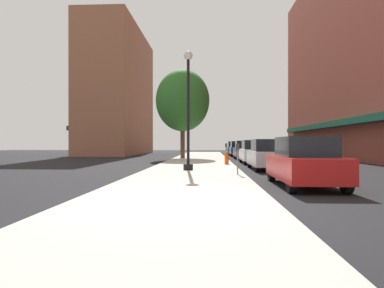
{
  "coord_description": "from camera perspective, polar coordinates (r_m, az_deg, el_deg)",
  "views": [
    {
      "loc": [
        0.86,
        -7.69,
        1.46
      ],
      "look_at": [
        -0.65,
        22.09,
        1.37
      ],
      "focal_mm": 32.35,
      "sensor_mm": 36.0,
      "label": 1
    }
  ],
  "objects": [
    {
      "name": "car_white",
      "position": [
        24.79,
        10.19,
        -1.34
      ],
      "size": [
        1.8,
        4.3,
        1.66
      ],
      "rotation": [
        0.0,
        0.0,
        0.01
      ],
      "color": "black",
      "rests_on": "ground"
    },
    {
      "name": "car_green",
      "position": [
        44.28,
        6.97,
        -0.68
      ],
      "size": [
        1.8,
        4.3,
        1.66
      ],
      "rotation": [
        0.0,
        0.0,
        0.02
      ],
      "color": "black",
      "rests_on": "ground"
    },
    {
      "name": "sidewalk_slab",
      "position": [
        26.74,
        1.06,
        -2.83
      ],
      "size": [
        4.8,
        50.0,
        0.12
      ],
      "primitive_type": "cube",
      "color": "#B7B2A8",
      "rests_on": "ground"
    },
    {
      "name": "lamppost",
      "position": [
        17.2,
        -0.63,
        5.99
      ],
      "size": [
        0.48,
        0.48,
        5.9
      ],
      "color": "black",
      "rests_on": "sidewalk_slab"
    },
    {
      "name": "building_right_brick",
      "position": [
        33.95,
        28.38,
        14.59
      ],
      "size": [
        6.8,
        40.0,
        19.9
      ],
      "color": "brown",
      "rests_on": "ground"
    },
    {
      "name": "car_silver",
      "position": [
        19.15,
        12.35,
        -1.78
      ],
      "size": [
        1.8,
        4.3,
        1.66
      ],
      "rotation": [
        0.0,
        0.0,
        0.01
      ],
      "color": "black",
      "rests_on": "ground"
    },
    {
      "name": "parking_meter_near",
      "position": [
        24.92,
        5.64,
        -1.01
      ],
      "size": [
        0.14,
        0.09,
        1.31
      ],
      "color": "slate",
      "rests_on": "sidewalk_slab"
    },
    {
      "name": "building_far_background",
      "position": [
        46.7,
        -11.98,
        8.19
      ],
      "size": [
        6.8,
        18.0,
        16.01
      ],
      "color": "#9E6047",
      "rests_on": "ground"
    },
    {
      "name": "car_black",
      "position": [
        31.22,
        8.68,
        -1.03
      ],
      "size": [
        1.8,
        4.3,
        1.66
      ],
      "rotation": [
        0.0,
        0.0,
        0.03
      ],
      "color": "black",
      "rests_on": "ground"
    },
    {
      "name": "parking_meter_far",
      "position": [
        14.82,
        7.52,
        -1.8
      ],
      "size": [
        0.14,
        0.09,
        1.31
      ],
      "color": "slate",
      "rests_on": "sidewalk_slab"
    },
    {
      "name": "car_red",
      "position": [
        12.08,
        18.0,
        -2.92
      ],
      "size": [
        1.8,
        4.3,
        1.66
      ],
      "rotation": [
        0.0,
        0.0,
        0.02
      ],
      "color": "black",
      "rests_on": "ground"
    },
    {
      "name": "car_blue",
      "position": [
        38.23,
        7.62,
        -0.81
      ],
      "size": [
        1.8,
        4.3,
        1.66
      ],
      "rotation": [
        0.0,
        0.0,
        0.02
      ],
      "color": "black",
      "rests_on": "ground"
    },
    {
      "name": "tree_near",
      "position": [
        31.61,
        -1.56,
        7.17
      ],
      "size": [
        4.87,
        4.87,
        8.01
      ],
      "color": "#4C3823",
      "rests_on": "sidewalk_slab"
    },
    {
      "name": "fire_hydrant",
      "position": [
        21.99,
        5.74,
        -2.28
      ],
      "size": [
        0.33,
        0.26,
        0.79
      ],
      "color": "#E05614",
      "rests_on": "sidewalk_slab"
    },
    {
      "name": "ground_plane",
      "position": [
        25.92,
        9.88,
        -3.06
      ],
      "size": [
        90.0,
        90.0,
        0.0
      ],
      "primitive_type": "plane",
      "color": "black"
    }
  ]
}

